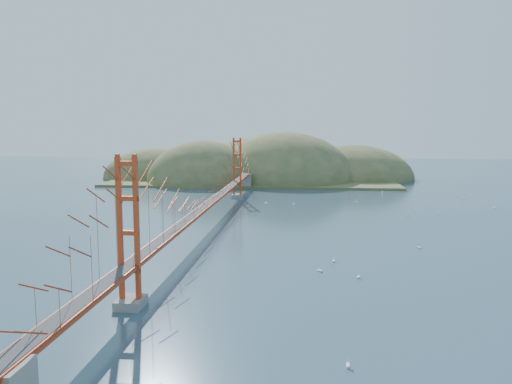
{
  "coord_description": "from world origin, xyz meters",
  "views": [
    {
      "loc": [
        13.14,
        -65.53,
        13.63
      ],
      "look_at": [
        6.65,
        0.0,
        5.09
      ],
      "focal_mm": 35.0,
      "sensor_mm": 36.0,
      "label": 1
    }
  ],
  "objects": [
    {
      "name": "ground",
      "position": [
        0.0,
        0.0,
        0.0
      ],
      "size": [
        320.0,
        320.0,
        0.0
      ],
      "primitive_type": "plane",
      "color": "#2F4A5E",
      "rests_on": "ground"
    },
    {
      "name": "bridge",
      "position": [
        0.0,
        0.18,
        7.01
      ],
      "size": [
        2.2,
        94.4,
        12.0
      ],
      "color": "gray",
      "rests_on": "ground"
    },
    {
      "name": "far_headlands",
      "position": [
        2.21,
        68.52,
        0.0
      ],
      "size": [
        84.0,
        58.0,
        25.0
      ],
      "color": "olive",
      "rests_on": "ground"
    },
    {
      "name": "sailboat_17",
      "position": [
        34.46,
        15.1,
        0.14
      ],
      "size": [
        0.49,
        0.39,
        0.57
      ],
      "color": "white",
      "rests_on": "ground"
    },
    {
      "name": "sailboat_1",
      "position": [
        26.15,
        -8.48,
        0.15
      ],
      "size": [
        0.59,
        0.6,
        0.67
      ],
      "color": "white",
      "rests_on": "ground"
    },
    {
      "name": "sailboat_9",
      "position": [
        45.41,
        22.16,
        0.15
      ],
      "size": [
        0.59,
        0.62,
        0.7
      ],
      "color": "white",
      "rests_on": "ground"
    },
    {
      "name": "sailboat_10",
      "position": [
        15.73,
        -38.04,
        0.15
      ],
      "size": [
        0.46,
        0.55,
        0.64
      ],
      "color": "white",
      "rests_on": "ground"
    },
    {
      "name": "sailboat_7",
      "position": [
        22.69,
        26.98,
        0.15
      ],
      "size": [
        0.55,
        0.45,
        0.65
      ],
      "color": "white",
      "rests_on": "ground"
    },
    {
      "name": "sailboat_12",
      "position": [
        11.17,
        22.58,
        0.15
      ],
      "size": [
        0.62,
        0.59,
        0.7
      ],
      "color": "white",
      "rests_on": "ground"
    },
    {
      "name": "sailboat_15",
      "position": [
        29.2,
        39.49,
        0.15
      ],
      "size": [
        0.6,
        0.62,
        0.7
      ],
      "color": "white",
      "rests_on": "ground"
    },
    {
      "name": "sailboat_4",
      "position": [
        29.1,
        12.92,
        0.14
      ],
      "size": [
        0.57,
        0.57,
        0.6
      ],
      "color": "white",
      "rests_on": "ground"
    },
    {
      "name": "sailboat_0",
      "position": [
        18.11,
        -20.62,
        0.15
      ],
      "size": [
        0.56,
        0.61,
        0.69
      ],
      "color": "white",
      "rests_on": "ground"
    },
    {
      "name": "sailboat_8",
      "position": [
        43.5,
        32.52,
        0.15
      ],
      "size": [
        0.62,
        0.62,
        0.65
      ],
      "color": "white",
      "rests_on": "ground"
    },
    {
      "name": "sailboat_14",
      "position": [
        16.15,
        -15.32,
        0.15
      ],
      "size": [
        0.51,
        0.59,
        0.67
      ],
      "color": "white",
      "rests_on": "ground"
    },
    {
      "name": "sailboat_6",
      "position": [
        14.64,
        -18.95,
        0.15
      ],
      "size": [
        0.66,
        0.66,
        0.69
      ],
      "color": "white",
      "rests_on": "ground"
    },
    {
      "name": "sailboat_3",
      "position": [
        6.14,
        23.46,
        0.14
      ],
      "size": [
        0.55,
        0.52,
        0.62
      ],
      "color": "white",
      "rests_on": "ground"
    }
  ]
}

